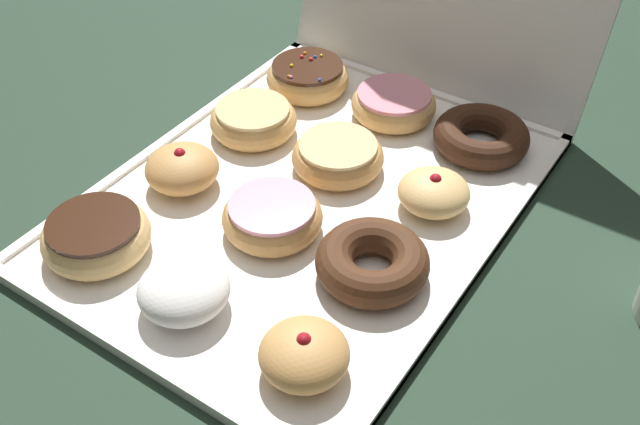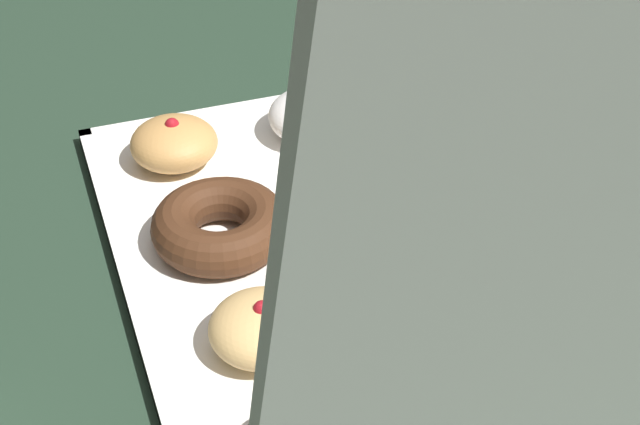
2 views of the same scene
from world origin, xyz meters
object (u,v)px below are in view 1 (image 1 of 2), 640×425
Objects in this scene: glazed_ring_donut_7 at (340,157)px; sprinkle_donut_9 at (308,77)px; jelly_filled_donut_2 at (304,354)px; powdered_filled_donut_1 at (184,290)px; pink_frosted_donut_4 at (271,216)px; jelly_filled_donut_3 at (182,168)px; glazed_ring_donut_6 at (253,119)px; donut_box at (307,200)px; chocolate_cake_ring_donut_11 at (481,136)px; chocolate_frosted_donut_0 at (96,235)px; jelly_filled_donut_8 at (434,192)px; chocolate_cake_ring_donut_5 at (372,262)px; pink_frosted_donut_10 at (395,104)px.

glazed_ring_donut_7 is 0.98× the size of sprinkle_donut_9.
glazed_ring_donut_7 is (-0.13, 0.27, -0.00)m from jelly_filled_donut_2.
pink_frosted_donut_4 is at bearing 88.05° from powdered_filled_donut_1.
jelly_filled_donut_3 is 0.13m from glazed_ring_donut_6.
jelly_filled_donut_2 reaches higher than glazed_ring_donut_7.
sprinkle_donut_9 reaches higher than glazed_ring_donut_6.
sprinkle_donut_9 is (-0.00, 0.12, 0.00)m from glazed_ring_donut_6.
donut_box is 4.73× the size of chocolate_cake_ring_donut_11.
jelly_filled_donut_3 reaches higher than chocolate_cake_ring_donut_11.
donut_box is 0.20m from powdered_filled_donut_1.
pink_frosted_donut_4 is at bearing 43.87° from chocolate_frosted_donut_0.
chocolate_frosted_donut_0 is 0.37m from jelly_filled_donut_8.
pink_frosted_donut_4 is (0.00, 0.14, -0.00)m from powdered_filled_donut_1.
chocolate_cake_ring_donut_5 is at bearing -0.93° from jelly_filled_donut_3.
glazed_ring_donut_7 is at bearing 42.42° from jelly_filled_donut_3.
donut_box is 5.08× the size of glazed_ring_donut_6.
jelly_filled_donut_2 is 0.73× the size of sprinkle_donut_9.
chocolate_frosted_donut_0 is 0.47m from chocolate_cake_ring_donut_11.
jelly_filled_donut_8 is at bearing 45.91° from pink_frosted_donut_4.
jelly_filled_donut_2 is at bearing -44.54° from pink_frosted_donut_4.
jelly_filled_donut_8 is 0.18m from pink_frosted_donut_10.
jelly_filled_donut_3 reaches higher than powdered_filled_donut_1.
glazed_ring_donut_7 is at bearing 116.39° from jelly_filled_donut_2.
glazed_ring_donut_6 is 1.36× the size of jelly_filled_donut_8.
jelly_filled_donut_2 is at bearing -88.32° from jelly_filled_donut_8.
donut_box is 5.05× the size of pink_frosted_donut_10.
chocolate_cake_ring_donut_11 is at bearing 90.08° from chocolate_cake_ring_donut_5.
glazed_ring_donut_6 is (-0.26, 0.27, -0.00)m from jelly_filled_donut_2.
jelly_filled_donut_2 reaches higher than donut_box.
jelly_filled_donut_8 reaches higher than pink_frosted_donut_4.
chocolate_frosted_donut_0 is 0.42m from pink_frosted_donut_10.
chocolate_frosted_donut_0 is 0.38m from sprinkle_donut_9.
pink_frosted_donut_4 is 0.97× the size of sprinkle_donut_9.
jelly_filled_donut_3 is at bearing -117.59° from pink_frosted_donut_10.
jelly_filled_donut_2 is 0.19m from pink_frosted_donut_4.
glazed_ring_donut_6 is at bearing 133.67° from pink_frosted_donut_4.
chocolate_frosted_donut_0 reaches higher than pink_frosted_donut_10.
jelly_filled_donut_2 reaches higher than chocolate_cake_ring_donut_5.
jelly_filled_donut_2 is 0.47m from sprinkle_donut_9.
sprinkle_donut_9 is at bearing 90.11° from glazed_ring_donut_6.
powdered_filled_donut_1 is at bearing -3.27° from chocolate_frosted_donut_0.
donut_box is at bearing -152.13° from jelly_filled_donut_8.
chocolate_cake_ring_donut_5 is at bearing 46.22° from powdered_filled_donut_1.
jelly_filled_donut_8 reaches higher than chocolate_cake_ring_donut_5.
pink_frosted_donut_10 is at bearing 133.20° from jelly_filled_donut_8.
jelly_filled_donut_3 reaches higher than jelly_filled_donut_2.
jelly_filled_donut_3 is 1.05× the size of jelly_filled_donut_8.
sprinkle_donut_9 reaches higher than chocolate_frosted_donut_0.
chocolate_cake_ring_donut_5 is at bearing 26.46° from chocolate_frosted_donut_0.
chocolate_frosted_donut_0 is at bearing -153.54° from chocolate_cake_ring_donut_5.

